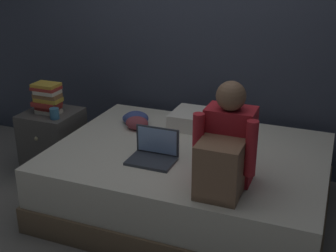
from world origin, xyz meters
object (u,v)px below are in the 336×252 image
laptop (154,153)px  book_stack (47,98)px  bed (189,180)px  nightstand (54,143)px  mug (54,113)px  pillow (206,121)px  person_sitting (226,149)px  clothes_pile (136,120)px

laptop → book_stack: bearing=162.5°
bed → laptop: size_ratio=6.25×
nightstand → mug: bearing=-42.7°
pillow → nightstand: bearing=-166.0°
person_sitting → pillow: (-0.38, 0.86, -0.19)m
nightstand → person_sitting: (1.67, -0.54, 0.46)m
bed → book_stack: 1.38m
bed → clothes_pile: bearing=153.3°
person_sitting → mug: bearing=164.7°
mug → book_stack: bearing=142.7°
book_stack → clothes_pile: size_ratio=0.94×
person_sitting → book_stack: size_ratio=2.57×
bed → pillow: size_ratio=3.57×
bed → pillow: 0.55m
bed → person_sitting: (0.37, -0.41, 0.50)m
pillow → clothes_pile: size_ratio=2.07×
book_stack → person_sitting: bearing=-17.3°
bed → nightstand: 1.31m
person_sitting → book_stack: person_sitting is taller
nightstand → mug: size_ratio=6.35×
bed → laptop: bearing=-125.3°
person_sitting → pillow: person_sitting is taller
bed → nightstand: size_ratio=3.50×
laptop → pillow: bearing=76.7°
nightstand → clothes_pile: (0.73, 0.16, 0.26)m
bed → clothes_pile: clothes_pile is taller
pillow → bed: bearing=-88.6°
pillow → clothes_pile: (-0.56, -0.16, -0.01)m
nightstand → clothes_pile: bearing=12.3°
clothes_pile → bed: bearing=-26.7°
mug → bed: bearing=-0.4°
bed → nightstand: bearing=174.3°
bed → pillow: bearing=91.4°
book_stack → mug: size_ratio=2.83×
bed → mug: size_ratio=22.22×
nightstand → mug: (0.13, -0.12, 0.33)m
person_sitting → clothes_pile: 1.19m
person_sitting → clothes_pile: bearing=143.4°
mug → nightstand: bearing=137.3°
person_sitting → clothes_pile: (-0.95, 0.70, -0.20)m
clothes_pile → person_sitting: bearing=-36.6°
nightstand → laptop: (1.12, -0.38, 0.26)m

